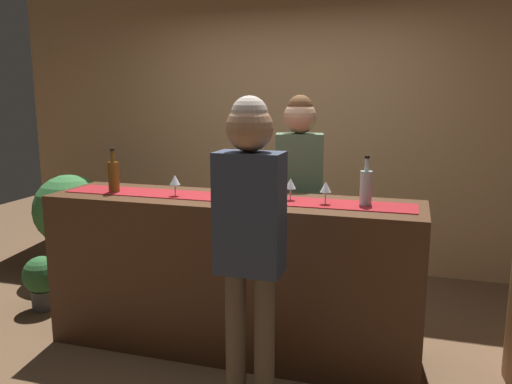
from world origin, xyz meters
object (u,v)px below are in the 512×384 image
wine_glass_near_customer (326,188)px  wine_glass_mid_counter (291,184)px  wine_bottle_green (236,182)px  wine_glass_far_end (175,181)px  bartender (299,184)px  potted_plant_small (42,279)px  wine_bottle_amber (114,176)px  customer_sipping (250,224)px  potted_plant_tall (70,218)px  wine_bottle_clear (366,187)px

wine_glass_near_customer → wine_glass_mid_counter: same height
wine_bottle_green → wine_glass_far_end: 0.42m
bartender → potted_plant_small: size_ratio=3.90×
wine_bottle_amber → customer_sipping: bearing=-27.2°
wine_bottle_green → wine_glass_near_customer: 0.56m
wine_glass_mid_counter → potted_plant_small: (-2.04, 0.13, -0.89)m
wine_glass_far_end → wine_bottle_green: bearing=1.9°
potted_plant_tall → potted_plant_small: bearing=-70.3°
wine_bottle_amber → customer_sipping: (1.16, -0.60, -0.10)m
wine_glass_far_end → potted_plant_tall: (-1.56, 0.96, -0.58)m
wine_bottle_green → customer_sipping: 0.67m
wine_glass_near_customer → wine_bottle_amber: bearing=-179.1°
wine_glass_mid_counter → potted_plant_small: 2.23m
wine_glass_near_customer → customer_sipping: bearing=-114.6°
potted_plant_tall → wine_bottle_clear: bearing=-17.5°
wine_bottle_clear → wine_glass_far_end: wine_bottle_clear is taller
wine_bottle_green → wine_glass_far_end: size_ratio=2.10×
wine_bottle_clear → wine_glass_near_customer: size_ratio=2.10×
bartender → wine_bottle_clear: bearing=121.9°
wine_glass_near_customer → potted_plant_tall: size_ratio=0.15×
wine_bottle_amber → potted_plant_tall: bearing=139.1°
wine_bottle_clear → potted_plant_tall: bearing=162.5°
wine_bottle_clear → potted_plant_small: size_ratio=0.70×
wine_bottle_clear → potted_plant_tall: wine_bottle_clear is taller
wine_glass_near_customer → potted_plant_tall: (-2.54, 0.93, -0.58)m
wine_glass_near_customer → wine_glass_mid_counter: 0.24m
wine_bottle_amber → customer_sipping: size_ratio=0.18×
wine_glass_near_customer → wine_glass_mid_counter: size_ratio=1.00×
wine_glass_near_customer → wine_bottle_green: bearing=-178.1°
wine_bottle_clear → wine_glass_mid_counter: wine_bottle_clear is taller
customer_sipping → potted_plant_tall: size_ratio=1.75×
wine_bottle_amber → wine_glass_near_customer: size_ratio=2.10×
potted_plant_small → wine_bottle_clear: bearing=-2.9°
wine_bottle_clear → potted_plant_tall: size_ratio=0.31×
potted_plant_small → wine_glass_far_end: bearing=-9.4°
bartender → wine_glass_near_customer: bearing=104.1°
bartender → potted_plant_tall: bearing=-19.9°
wine_bottle_clear → wine_bottle_amber: same height
wine_bottle_amber → potted_plant_small: size_ratio=0.70×
potted_plant_tall → wine_glass_far_end: bearing=-31.7°
wine_glass_mid_counter → customer_sipping: bearing=-94.6°
wine_glass_mid_counter → potted_plant_tall: bearing=159.3°
bartender → potted_plant_tall: (-2.25, 0.32, -0.49)m
wine_bottle_amber → wine_glass_far_end: wine_bottle_amber is taller
wine_glass_near_customer → wine_glass_far_end: size_ratio=1.00×
wine_bottle_clear → wine_glass_mid_counter: 0.46m
bartender → wine_glass_far_end: bearing=31.2°
wine_bottle_green → wine_bottle_clear: (0.80, 0.07, 0.00)m
wine_glass_near_customer → customer_sipping: (-0.28, -0.62, -0.10)m
wine_glass_mid_counter → bartender: (-0.06, 0.55, -0.09)m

